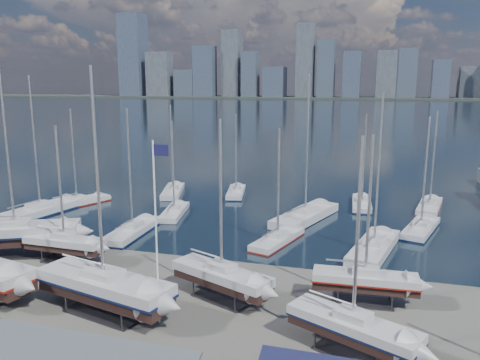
% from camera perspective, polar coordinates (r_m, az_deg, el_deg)
% --- Properties ---
extents(ground, '(1400.00, 1400.00, 0.00)m').
position_cam_1_polar(ground, '(37.95, -7.22, -14.90)').
color(ground, '#605E59').
rests_on(ground, ground).
extents(water, '(1400.00, 600.00, 0.40)m').
position_cam_1_polar(water, '(341.84, 13.76, 8.34)').
color(water, '#172835').
rests_on(water, ground).
extents(far_shore, '(1400.00, 80.00, 2.20)m').
position_cam_1_polar(far_shore, '(601.51, 14.83, 9.63)').
color(far_shore, '#2D332D').
rests_on(far_shore, ground).
extents(skyline, '(639.14, 43.80, 107.69)m').
position_cam_1_polar(skyline, '(595.71, 14.24, 13.31)').
color(skyline, '#475166').
rests_on(skyline, far_shore).
extents(sailboat_cradle_0, '(12.57, 8.18, 19.51)m').
position_cam_1_polar(sailboat_cradle_0, '(52.14, -25.69, -5.89)').
color(sailboat_cradle_0, '#2D2D33').
rests_on(sailboat_cradle_0, ground).
extents(sailboat_cradle_2, '(8.01, 2.41, 13.22)m').
position_cam_1_polar(sailboat_cradle_2, '(48.38, -20.60, -7.18)').
color(sailboat_cradle_2, '#2D2D33').
rests_on(sailboat_cradle_2, ground).
extents(sailboat_cradle_3, '(11.76, 5.72, 18.15)m').
position_cam_1_polar(sailboat_cradle_3, '(36.94, -16.22, -12.33)').
color(sailboat_cradle_3, '#2D2D33').
rests_on(sailboat_cradle_3, ground).
extents(sailboat_cradle_4, '(8.99, 5.66, 14.38)m').
position_cam_1_polar(sailboat_cradle_4, '(37.76, -2.27, -11.63)').
color(sailboat_cradle_4, '#2D2D33').
rests_on(sailboat_cradle_4, ground).
extents(sailboat_cradle_5, '(8.76, 5.81, 13.98)m').
position_cam_1_polar(sailboat_cradle_5, '(31.45, 13.57, -17.03)').
color(sailboat_cradle_5, '#2D2D33').
rests_on(sailboat_cradle_5, ground).
extents(sailboat_cradle_6, '(8.20, 2.71, 13.29)m').
position_cam_1_polar(sailboat_cradle_6, '(38.42, 15.00, -11.71)').
color(sailboat_cradle_6, '#2D2D33').
rests_on(sailboat_cradle_6, ground).
extents(sailboat_moored_0, '(5.88, 13.07, 18.87)m').
position_cam_1_polar(sailboat_moored_0, '(67.15, -23.12, -3.67)').
color(sailboat_moored_0, black).
rests_on(sailboat_moored_0, water).
extents(sailboat_moored_1, '(6.24, 9.88, 14.35)m').
position_cam_1_polar(sailboat_moored_1, '(70.42, -19.25, -2.71)').
color(sailboat_moored_1, black).
rests_on(sailboat_moored_1, water).
extents(sailboat_moored_2, '(5.39, 9.98, 14.52)m').
position_cam_1_polar(sailboat_moored_2, '(73.98, -8.19, -1.50)').
color(sailboat_moored_2, black).
rests_on(sailboat_moored_2, water).
extents(sailboat_moored_3, '(3.07, 10.09, 14.99)m').
position_cam_1_polar(sailboat_moored_3, '(55.23, -12.95, -6.20)').
color(sailboat_moored_3, black).
rests_on(sailboat_moored_3, water).
extents(sailboat_moored_4, '(4.01, 8.88, 12.96)m').
position_cam_1_polar(sailboat_moored_4, '(62.16, -8.01, -4.00)').
color(sailboat_moored_4, black).
rests_on(sailboat_moored_4, water).
extents(sailboat_moored_5, '(4.19, 9.12, 13.16)m').
position_cam_1_polar(sailboat_moored_5, '(72.78, -0.49, -1.61)').
color(sailboat_moored_5, black).
rests_on(sailboat_moored_5, water).
extents(sailboat_moored_6, '(4.77, 9.08, 13.07)m').
position_cam_1_polar(sailboat_moored_6, '(51.17, 4.61, -7.36)').
color(sailboat_moored_6, black).
rests_on(sailboat_moored_6, water).
extents(sailboat_moored_7, '(7.39, 13.07, 19.03)m').
position_cam_1_polar(sailboat_moored_7, '(59.89, 7.95, -4.59)').
color(sailboat_moored_7, black).
rests_on(sailboat_moored_7, water).
extents(sailboat_moored_8, '(2.95, 9.16, 13.53)m').
position_cam_1_polar(sailboat_moored_8, '(68.14, 14.61, -2.90)').
color(sailboat_moored_8, black).
rests_on(sailboat_moored_8, water).
extents(sailboat_moored_9, '(5.49, 11.61, 16.91)m').
position_cam_1_polar(sailboat_moored_9, '(50.20, 15.99, -8.15)').
color(sailboat_moored_9, black).
rests_on(sailboat_moored_9, water).
extents(sailboat_moored_10, '(5.21, 9.75, 14.04)m').
position_cam_1_polar(sailboat_moored_10, '(58.64, 21.17, -5.65)').
color(sailboat_moored_10, black).
rests_on(sailboat_moored_10, water).
extents(sailboat_moored_11, '(4.43, 9.77, 14.11)m').
position_cam_1_polar(sailboat_moored_11, '(69.49, 22.10, -3.11)').
color(sailboat_moored_11, black).
rests_on(sailboat_moored_11, water).
extents(flagpole, '(1.16, 0.12, 13.24)m').
position_cam_1_polar(flagpole, '(32.73, -10.08, -4.85)').
color(flagpole, white).
rests_on(flagpole, ground).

